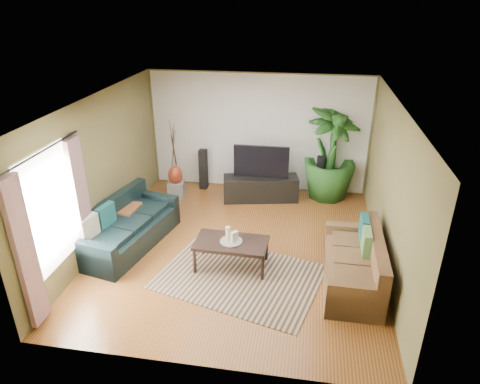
% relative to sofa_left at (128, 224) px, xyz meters
% --- Properties ---
extents(floor, '(5.50, 5.50, 0.00)m').
position_rel_sofa_left_xyz_m(floor, '(2.01, 0.18, -0.42)').
color(floor, brown).
rests_on(floor, ground).
extents(ceiling, '(5.50, 5.50, 0.00)m').
position_rel_sofa_left_xyz_m(ceiling, '(2.01, 0.18, 2.28)').
color(ceiling, white).
rests_on(ceiling, ground).
extents(wall_back, '(5.00, 0.00, 5.00)m').
position_rel_sofa_left_xyz_m(wall_back, '(2.01, 2.93, 0.93)').
color(wall_back, olive).
rests_on(wall_back, ground).
extents(wall_front, '(5.00, 0.00, 5.00)m').
position_rel_sofa_left_xyz_m(wall_front, '(2.01, -2.57, 0.93)').
color(wall_front, olive).
rests_on(wall_front, ground).
extents(wall_left, '(0.00, 5.50, 5.50)m').
position_rel_sofa_left_xyz_m(wall_left, '(-0.49, 0.18, 0.92)').
color(wall_left, olive).
rests_on(wall_left, ground).
extents(wall_right, '(0.00, 5.50, 5.50)m').
position_rel_sofa_left_xyz_m(wall_right, '(4.51, 0.18, 0.92)').
color(wall_right, olive).
rests_on(wall_right, ground).
extents(backwall_panel, '(4.90, 0.00, 4.90)m').
position_rel_sofa_left_xyz_m(backwall_panel, '(2.01, 2.92, 0.93)').
color(backwall_panel, white).
rests_on(backwall_panel, ground).
extents(window_pane, '(0.00, 1.80, 1.80)m').
position_rel_sofa_left_xyz_m(window_pane, '(-0.47, -1.42, 0.97)').
color(window_pane, white).
rests_on(window_pane, ground).
extents(curtain_near, '(0.08, 0.35, 2.20)m').
position_rel_sofa_left_xyz_m(curtain_near, '(-0.42, -2.17, 0.72)').
color(curtain_near, gray).
rests_on(curtain_near, ground).
extents(curtain_far, '(0.08, 0.35, 2.20)m').
position_rel_sofa_left_xyz_m(curtain_far, '(-0.42, -0.67, 0.72)').
color(curtain_far, gray).
rests_on(curtain_far, ground).
extents(curtain_rod, '(0.03, 1.90, 0.03)m').
position_rel_sofa_left_xyz_m(curtain_rod, '(-0.42, -1.42, 1.87)').
color(curtain_rod, black).
rests_on(curtain_rod, ground).
extents(sofa_left, '(1.37, 2.31, 0.85)m').
position_rel_sofa_left_xyz_m(sofa_left, '(0.00, 0.00, 0.00)').
color(sofa_left, black).
rests_on(sofa_left, floor).
extents(sofa_right, '(0.87, 1.88, 0.85)m').
position_rel_sofa_left_xyz_m(sofa_right, '(3.96, -0.52, 0.00)').
color(sofa_right, brown).
rests_on(sofa_right, floor).
extents(area_rug, '(2.93, 2.40, 0.01)m').
position_rel_sofa_left_xyz_m(area_rug, '(2.17, -0.66, -0.42)').
color(area_rug, tan).
rests_on(area_rug, floor).
extents(coffee_table, '(1.23, 0.70, 0.49)m').
position_rel_sofa_left_xyz_m(coffee_table, '(1.98, -0.38, -0.18)').
color(coffee_table, black).
rests_on(coffee_table, floor).
extents(candle_tray, '(0.37, 0.37, 0.02)m').
position_rel_sofa_left_xyz_m(candle_tray, '(1.98, -0.38, 0.08)').
color(candle_tray, gray).
rests_on(candle_tray, coffee_table).
extents(candle_tall, '(0.08, 0.08, 0.24)m').
position_rel_sofa_left_xyz_m(candle_tall, '(1.92, -0.35, 0.21)').
color(candle_tall, '#ECE3C7').
rests_on(candle_tall, candle_tray).
extents(candle_mid, '(0.08, 0.08, 0.19)m').
position_rel_sofa_left_xyz_m(candle_mid, '(2.02, -0.42, 0.18)').
color(candle_mid, beige).
rests_on(candle_mid, candle_tray).
extents(candle_short, '(0.08, 0.08, 0.15)m').
position_rel_sofa_left_xyz_m(candle_short, '(2.05, -0.32, 0.16)').
color(candle_short, beige).
rests_on(candle_short, candle_tray).
extents(tv_stand, '(1.71, 0.80, 0.55)m').
position_rel_sofa_left_xyz_m(tv_stand, '(2.16, 2.28, -0.15)').
color(tv_stand, black).
rests_on(tv_stand, floor).
extents(television, '(1.21, 0.07, 0.71)m').
position_rel_sofa_left_xyz_m(television, '(2.16, 2.30, 0.48)').
color(television, black).
rests_on(television, tv_stand).
extents(speaker_left, '(0.18, 0.20, 0.96)m').
position_rel_sofa_left_xyz_m(speaker_left, '(0.76, 2.68, 0.05)').
color(speaker_left, black).
rests_on(speaker_left, floor).
extents(speaker_right, '(0.19, 0.21, 0.95)m').
position_rel_sofa_left_xyz_m(speaker_right, '(3.45, 2.68, 0.05)').
color(speaker_right, black).
rests_on(speaker_right, floor).
extents(potted_plant, '(1.61, 1.61, 2.08)m').
position_rel_sofa_left_xyz_m(potted_plant, '(3.64, 2.68, 0.62)').
color(potted_plant, '#1D4A18').
rests_on(potted_plant, floor).
extents(plant_pot, '(0.38, 0.38, 0.30)m').
position_rel_sofa_left_xyz_m(plant_pot, '(3.64, 2.68, -0.28)').
color(plant_pot, black).
rests_on(plant_pot, floor).
extents(pedestal, '(0.40, 0.40, 0.35)m').
position_rel_sofa_left_xyz_m(pedestal, '(0.24, 2.14, -0.25)').
color(pedestal, gray).
rests_on(pedestal, floor).
extents(vase, '(0.32, 0.32, 0.45)m').
position_rel_sofa_left_xyz_m(vase, '(0.24, 2.14, 0.09)').
color(vase, maroon).
rests_on(vase, pedestal).
extents(side_table, '(0.58, 0.58, 0.56)m').
position_rel_sofa_left_xyz_m(side_table, '(-0.24, 0.41, -0.14)').
color(side_table, brown).
rests_on(side_table, floor).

